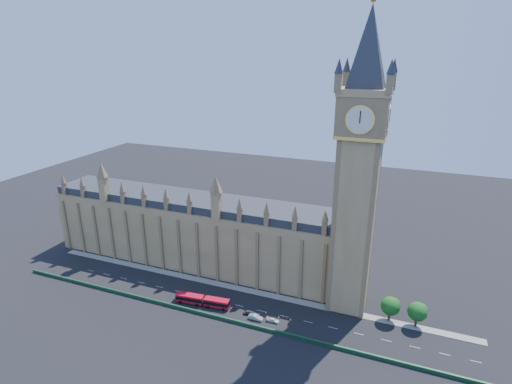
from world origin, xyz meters
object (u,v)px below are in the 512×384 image
(car_grey, at_px, (250,313))
(car_white, at_px, (273,320))
(car_silver, at_px, (256,317))
(red_bus, at_px, (203,301))

(car_grey, bearing_deg, car_white, -103.57)
(car_white, bearing_deg, car_silver, 97.46)
(red_bus, distance_m, car_silver, 19.68)
(red_bus, bearing_deg, car_grey, -2.48)
(car_grey, distance_m, car_silver, 3.20)
(car_grey, bearing_deg, red_bus, 85.44)
(red_bus, xyz_separation_m, car_silver, (19.64, -0.78, -0.90))
(car_silver, bearing_deg, car_grey, 60.22)
(car_silver, height_order, car_white, car_silver)
(red_bus, height_order, car_silver, red_bus)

